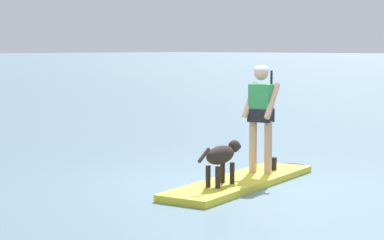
% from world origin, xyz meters
% --- Properties ---
extents(ground_plane, '(400.00, 400.00, 0.00)m').
position_xyz_m(ground_plane, '(0.00, 0.00, 0.00)').
color(ground_plane, slate).
extents(paddleboard, '(3.66, 1.47, 0.10)m').
position_xyz_m(paddleboard, '(0.22, 0.05, 0.05)').
color(paddleboard, yellow).
rests_on(paddleboard, ground_plane).
extents(person_paddler, '(0.65, 0.54, 1.65)m').
position_xyz_m(person_paddler, '(0.62, 0.13, 1.05)').
color(person_paddler, tan).
rests_on(person_paddler, paddleboard).
extents(dog, '(1.13, 0.35, 0.60)m').
position_xyz_m(dog, '(-0.54, -0.11, 0.51)').
color(dog, '#2D231E').
rests_on(dog, paddleboard).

